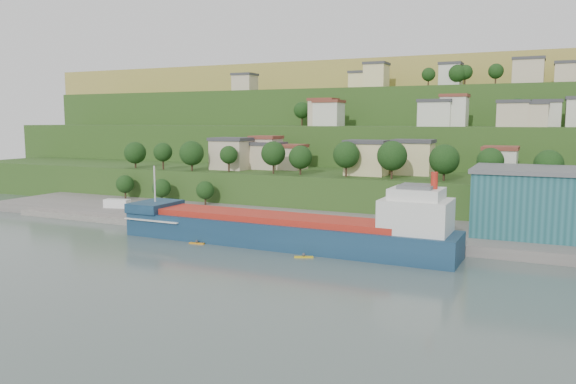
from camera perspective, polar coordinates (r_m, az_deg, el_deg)
The scene contains 10 objects.
ground at distance 99.53m, azimuth -2.93°, elevation -6.53°, with size 500.00×500.00×0.00m, color #485855.
quay at distance 118.61m, azimuth 12.14°, elevation -4.43°, with size 220.00×26.00×4.00m, color slate.
pebble_beach at distance 148.82m, azimuth -17.89°, elevation -2.26°, with size 40.00×18.00×2.40m, color slate.
hillside at distance 259.18m, azimuth 14.75°, elevation 1.80°, with size 360.00×210.31×96.00m.
cargo_ship_near at distance 106.29m, azimuth 0.31°, elevation -4.12°, with size 66.73×11.66×17.11m.
warehouse at distance 117.47m, azimuth 25.76°, elevation -0.94°, with size 31.22×19.37×12.80m.
caravan at distance 147.19m, azimuth -16.97°, elevation -1.28°, with size 6.26×2.61×2.92m, color white.
dinghy at distance 140.59m, azimuth -15.28°, elevation -2.05°, with size 3.79×1.42×0.76m, color silver.
kayak_orange at distance 110.48m, azimuth -9.25°, elevation -5.10°, with size 3.19×0.97×0.79m.
kayak_yellow at distance 98.37m, azimuth 1.61°, elevation -6.54°, with size 3.26×1.92×0.83m.
Camera 1 is at (45.19, -85.45, 23.72)m, focal length 35.00 mm.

